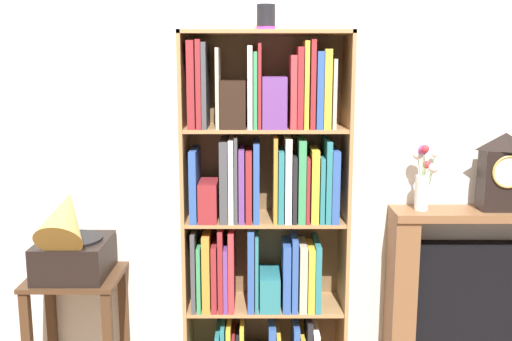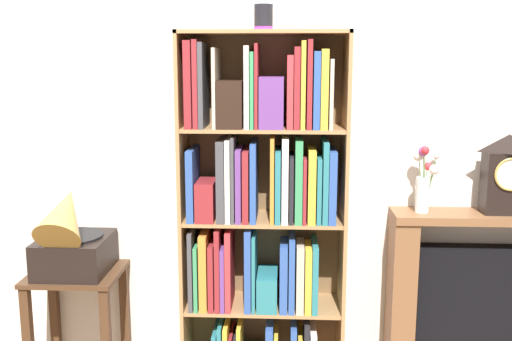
% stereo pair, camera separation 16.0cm
% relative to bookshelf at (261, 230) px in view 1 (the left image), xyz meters
% --- Properties ---
extents(wall_back, '(4.49, 0.08, 2.68)m').
position_rel_bookshelf_xyz_m(wall_back, '(0.11, 0.20, 0.42)').
color(wall_back, silver).
rests_on(wall_back, ground).
extents(bookshelf, '(0.80, 0.31, 1.88)m').
position_rel_bookshelf_xyz_m(bookshelf, '(0.00, 0.00, 0.00)').
color(bookshelf, '#A87A4C').
rests_on(bookshelf, ground).
extents(cup_stack, '(0.09, 0.09, 0.22)m').
position_rel_bookshelf_xyz_m(cup_stack, '(0.02, -0.02, 1.08)').
color(cup_stack, purple).
rests_on(cup_stack, bookshelf).
extents(side_table_left, '(0.45, 0.40, 0.70)m').
position_rel_bookshelf_xyz_m(side_table_left, '(-0.93, -0.04, -0.43)').
color(side_table_left, '#472D1C').
rests_on(side_table_left, ground).
extents(gramophone, '(0.34, 0.47, 0.50)m').
position_rel_bookshelf_xyz_m(gramophone, '(-0.93, -0.08, -0.04)').
color(gramophone, black).
rests_on(gramophone, side_table_left).
extents(fireplace_mantel, '(1.00, 0.23, 1.01)m').
position_rel_bookshelf_xyz_m(fireplace_mantel, '(1.16, 0.07, -0.42)').
color(fireplace_mantel, brown).
rests_on(fireplace_mantel, ground).
extents(mantel_clock, '(0.22, 0.13, 0.39)m').
position_rel_bookshelf_xyz_m(mantel_clock, '(1.19, 0.05, 0.28)').
color(mantel_clock, black).
rests_on(mantel_clock, fireplace_mantel).
extents(flower_vase, '(0.14, 0.15, 0.34)m').
position_rel_bookshelf_xyz_m(flower_vase, '(0.80, 0.05, 0.25)').
color(flower_vase, silver).
rests_on(flower_vase, fireplace_mantel).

